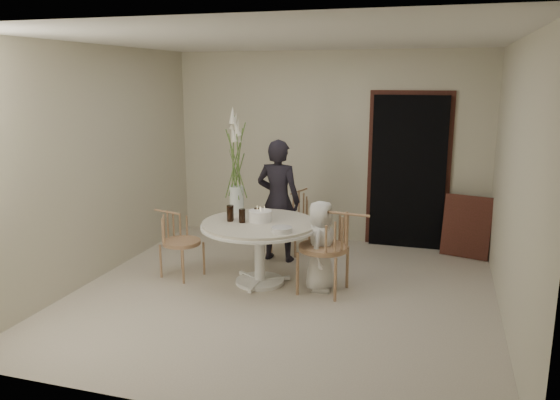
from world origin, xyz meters
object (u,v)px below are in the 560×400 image
(boy, at_px, (320,246))
(table, at_px, (260,232))
(chair_left, at_px, (175,234))
(birthday_cake, at_px, (260,216))
(girl, at_px, (278,201))
(chair_far, at_px, (295,212))
(chair_right, at_px, (335,240))
(flower_vase, at_px, (236,166))

(boy, bearing_deg, table, 91.70)
(table, bearing_deg, chair_left, -178.79)
(table, height_order, birthday_cake, birthday_cake)
(table, xyz_separation_m, girl, (-0.04, 0.86, 0.17))
(chair_left, bearing_deg, table, -72.30)
(chair_far, xyz_separation_m, girl, (-0.09, -0.49, 0.26))
(boy, bearing_deg, chair_far, 26.90)
(chair_right, bearing_deg, chair_far, -142.28)
(table, distance_m, chair_far, 1.36)
(chair_left, distance_m, boy, 1.77)
(chair_left, xyz_separation_m, girl, (1.02, 0.89, 0.28))
(table, height_order, boy, boy)
(birthday_cake, xyz_separation_m, flower_vase, (-0.41, 0.33, 0.50))
(chair_left, relative_size, boy, 0.77)
(flower_vase, bearing_deg, birthday_cake, -38.90)
(chair_far, distance_m, birthday_cake, 1.35)
(chair_far, distance_m, girl, 0.56)
(girl, xyz_separation_m, flower_vase, (-0.37, -0.50, 0.51))
(table, distance_m, chair_right, 0.88)
(flower_vase, bearing_deg, table, -41.26)
(chair_right, bearing_deg, table, -86.32)
(table, height_order, flower_vase, flower_vase)
(girl, height_order, boy, girl)
(chair_far, xyz_separation_m, chair_right, (0.83, -1.40, 0.08))
(chair_far, xyz_separation_m, birthday_cake, (-0.05, -1.32, 0.26))
(chair_right, xyz_separation_m, flower_vase, (-1.29, 0.42, 0.69))
(table, bearing_deg, birthday_cake, 91.59)
(chair_right, relative_size, boy, 0.92)
(chair_far, relative_size, boy, 0.80)
(girl, bearing_deg, flower_vase, 57.33)
(chair_left, relative_size, birthday_cake, 2.97)
(chair_right, height_order, boy, boy)
(chair_right, bearing_deg, girl, -127.79)
(chair_left, bearing_deg, birthday_cake, -70.70)
(chair_left, relative_size, girl, 0.50)
(chair_left, xyz_separation_m, flower_vase, (0.65, 0.39, 0.79))
(table, relative_size, boy, 1.31)
(girl, xyz_separation_m, birthday_cake, (0.04, -0.83, 0.01))
(table, xyz_separation_m, chair_far, (0.05, 1.35, -0.09))
(boy, bearing_deg, girl, 41.99)
(table, xyz_separation_m, flower_vase, (-0.41, 0.36, 0.68))
(chair_far, height_order, flower_vase, flower_vase)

